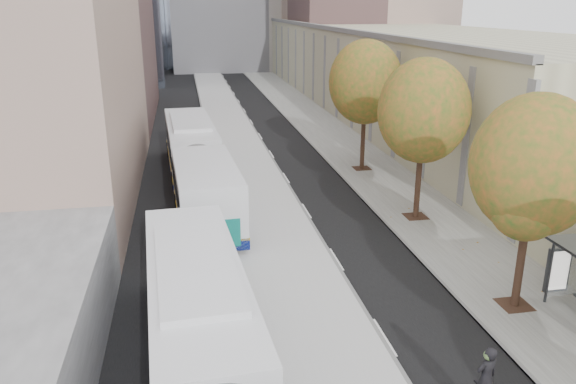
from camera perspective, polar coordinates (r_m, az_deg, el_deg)
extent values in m
cube|color=silver|center=(39.53, -4.69, 3.45)|extent=(4.25, 150.00, 0.15)
cube|color=gray|center=(41.07, 6.50, 3.91)|extent=(4.75, 150.00, 0.08)
cube|color=tan|center=(71.15, 8.77, 13.20)|extent=(18.00, 92.00, 8.00)
cylinder|color=#331913|center=(21.34, 22.52, -6.75)|extent=(0.28, 0.28, 3.24)
sphere|color=#275E1C|center=(20.17, 23.75, 2.48)|extent=(4.20, 4.20, 4.20)
cylinder|color=#331913|center=(28.69, 13.06, 0.72)|extent=(0.28, 0.28, 3.38)
sphere|color=#275E1C|center=(27.82, 13.61, 8.02)|extent=(4.40, 4.40, 4.40)
cylinder|color=#331913|center=(36.78, 7.61, 5.04)|extent=(0.28, 0.28, 3.51)
sphere|color=#275E1C|center=(36.09, 7.87, 11.01)|extent=(4.60, 4.60, 4.60)
cube|color=silver|center=(32.56, -9.28, 2.78)|extent=(3.81, 19.44, 3.22)
cube|color=black|center=(32.40, -9.34, 3.78)|extent=(3.83, 18.67, 1.12)
cube|color=#0C6C62|center=(23.56, -8.56, -4.33)|extent=(2.04, 0.17, 1.24)
imported|color=black|center=(15.75, 19.49, -17.33)|extent=(0.71, 0.54, 1.74)
sphere|color=#57793E|center=(15.39, 19.75, -15.34)|extent=(0.27, 0.27, 0.27)
imported|color=white|center=(48.37, -9.58, 6.71)|extent=(2.50, 3.99, 1.27)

